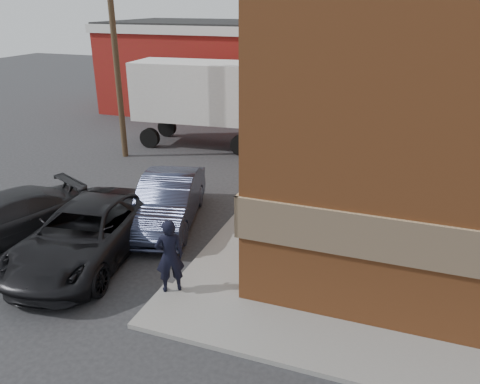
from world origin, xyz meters
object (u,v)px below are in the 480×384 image
Objects in this scene: warehouse at (236,67)px; sedan at (168,201)px; utility_pole at (115,52)px; suv_b at (1,220)px; box_truck at (216,99)px; suv_a at (86,233)px; man at (170,256)px.

warehouse reaches higher than sedan.
utility_pole is at bearing -97.77° from warehouse.
sedan is 5.00m from suv_b.
box_truck is (1.93, -8.01, -0.45)m from warehouse.
suv_a is (-1.08, -2.80, -0.01)m from sedan.
warehouse reaches higher than man.
utility_pole is at bearing 122.38° from suv_b.
man reaches higher than suv_a.
man is 0.39× the size of sedan.
utility_pole reaches higher than warehouse.
utility_pole is at bearing 117.85° from sedan.
suv_b is at bearing -81.97° from utility_pole.
utility_pole is 4.68× the size of man.
box_truck is (2.23, 11.49, 1.65)m from suv_b.
box_truck reaches higher than suv_a.
suv_a is 11.63m from box_truck.
man is 0.34× the size of suv_a.
suv_a reaches higher than suv_b.
suv_b is at bearing 172.18° from suv_a.
sedan is at bearing 58.40° from suv_b.
box_truck reaches higher than sedan.
suv_a is (4.26, -8.50, -3.95)m from utility_pole.
suv_b is (-4.15, -2.80, -0.09)m from sedan.
warehouse is 17.25m from sedan.
suv_a is at bearing 24.34° from suv_b.
suv_a is (-3.04, 0.75, -0.29)m from man.
box_truck is at bearing 103.38° from suv_b.
warehouse is 3.33× the size of sedan.
suv_a is 1.15× the size of suv_b.
utility_pole reaches higher than suv_b.
box_truck is (-1.92, 8.69, 1.56)m from sedan.
man is 3.14m from suv_a.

